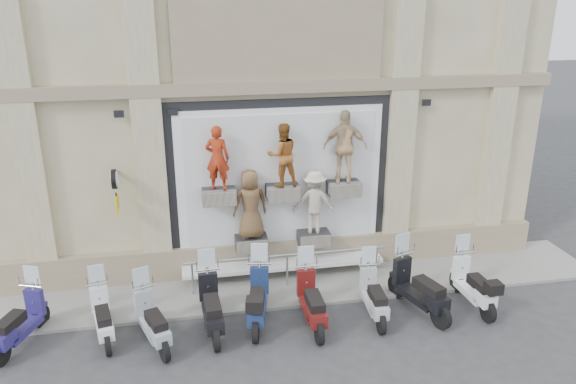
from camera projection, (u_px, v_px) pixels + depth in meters
name	position (u px, v px, depth m)	size (l,w,h in m)	color
ground	(304.00, 333.00, 12.11)	(90.00, 90.00, 0.00)	#313133
sidewalk	(286.00, 284.00, 14.04)	(16.00, 2.20, 0.08)	gray
building	(256.00, 26.00, 16.57)	(14.00, 8.60, 12.00)	beige
shop_vitrine	(286.00, 187.00, 13.87)	(5.60, 0.83, 4.30)	black
guard_rail	(287.00, 271.00, 13.81)	(5.06, 0.10, 0.93)	#9EA0A5
clock_sign_bracket	(115.00, 185.00, 12.76)	(0.10, 0.80, 1.02)	black
scooter_a	(18.00, 313.00, 11.46)	(0.55, 1.87, 1.52)	navy
scooter_b	(102.00, 308.00, 11.72)	(0.52, 1.78, 1.44)	white
scooter_c	(152.00, 312.00, 11.50)	(0.54, 1.85, 1.50)	#92999E
scooter_d	(211.00, 297.00, 11.95)	(0.59, 2.02, 1.64)	black
scooter_e	(258.00, 290.00, 12.23)	(0.59, 2.01, 1.63)	#16264F
scooter_f	(312.00, 292.00, 12.16)	(0.58, 1.97, 1.60)	#510F0D
scooter_g	(374.00, 288.00, 12.48)	(0.53, 1.81, 1.47)	#9DA1A4
scooter_h	(420.00, 279.00, 12.65)	(0.61, 2.08, 1.69)	black
scooter_i	(474.00, 276.00, 12.91)	(0.56, 1.91, 1.55)	white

